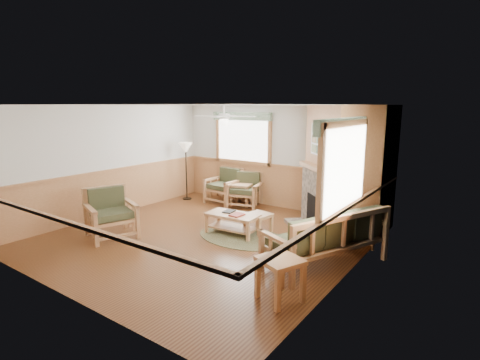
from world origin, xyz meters
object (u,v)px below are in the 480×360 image
Objects in this scene: footstool at (258,223)px; floor_lamp_right at (339,197)px; sofa at (325,237)px; floor_lamp_left at (186,171)px; end_table_chairs at (242,195)px; armchair_back_right at (245,190)px; end_table_sofa at (280,279)px; armchair_back_left at (224,186)px; armchair_left at (111,213)px; coffee_table at (233,224)px.

footstool is 1.79m from floor_lamp_right.
floor_lamp_left reaches higher than sofa.
floor_lamp_left is (-1.70, -0.36, 0.53)m from end_table_chairs.
sofa is 2.38× the size of armchair_back_right.
floor_lamp_left is (-5.06, 3.50, 0.52)m from end_table_sofa.
floor_lamp_right reaches higher than armchair_back_left.
floor_lamp_left reaches higher than footstool.
end_table_sofa is 0.33× the size of floor_lamp_right.
armchair_left reaches higher than sofa.
armchair_back_left is at bearing 18.43° from floor_lamp_left.
armchair_back_right is 0.89× the size of armchair_left.
floor_lamp_right reaches higher than footstool.
armchair_back_right is at bearing 113.78° from coffee_table.
coffee_table is (1.07, -2.03, -0.23)m from armchair_back_right.
armchair_back_right is 3.72m from armchair_left.
armchair_back_right is at bearing 6.77° from armchair_left.
armchair_back_left is 2.72m from coffee_table.
end_table_sofa is 2.77m from floor_lamp_right.
floor_lamp_left is at bearing 158.76° from footstool.
armchair_back_left is 0.94× the size of armchair_left.
end_table_sofa is 1.28× the size of footstool.
floor_lamp_left is (-3.28, 1.28, 0.62)m from footstool.
footstool is (-1.82, 0.74, -0.28)m from sofa.
armchair_back_left is 0.86× the size of coffee_table.
armchair_back_left is at bearing 18.03° from armchair_left.
end_table_sofa is (3.24, -3.86, -0.14)m from armchair_back_right.
armchair_back_right is (0.73, 0.00, -0.02)m from armchair_back_left.
floor_lamp_right reaches higher than sofa.
armchair_back_left reaches higher than armchair_back_right.
armchair_left reaches higher than end_table_sofa.
floor_lamp_right reaches higher than armchair_back_right.
floor_lamp_right is (-0.20, 2.70, 0.61)m from end_table_sofa.
coffee_table is 1.86× the size of end_table_chairs.
armchair_back_right is 1.89m from floor_lamp_left.
coffee_table is 2.84m from end_table_sofa.
armchair_back_right is 1.87× the size of footstool.
end_table_sofa is 2.85m from footstool.
armchair_left is (-0.15, -3.62, 0.03)m from armchair_back_left.
armchair_back_right is 0.81× the size of coffee_table.
end_table_chairs is at bearing 3.02° from armchair_back_left.
floor_lamp_left reaches higher than end_table_sofa.
end_table_chairs is (0.76, 3.62, -0.21)m from armchair_left.
armchair_back_right is at bearing 11.30° from floor_lamp_left.
coffee_table is 2.30× the size of footstool.
coffee_table is (1.95, 1.59, -0.28)m from armchair_left.
armchair_back_left is at bearing 143.26° from footstool.
floor_lamp_right is at bearing -9.42° from floor_lamp_left.
armchair_back_right reaches higher than footstool.
floor_lamp_right is at bearing -144.82° from sofa.
armchair_back_left is at bearing -96.90° from sofa.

